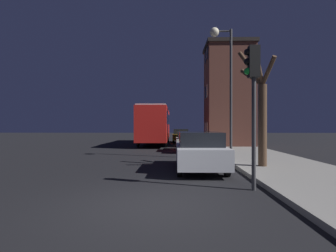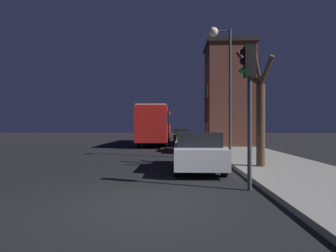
{
  "view_description": "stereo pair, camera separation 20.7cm",
  "coord_description": "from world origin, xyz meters",
  "px_view_note": "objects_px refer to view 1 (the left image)",
  "views": [
    {
      "loc": [
        0.5,
        -6.08,
        1.84
      ],
      "look_at": [
        0.06,
        13.46,
        1.81
      ],
      "focal_mm": 28.0,
      "sensor_mm": 36.0,
      "label": 1
    },
    {
      "loc": [
        0.71,
        -6.08,
        1.84
      ],
      "look_at": [
        0.06,
        13.46,
        1.81
      ],
      "focal_mm": 28.0,
      "sensor_mm": 36.0,
      "label": 2
    }
  ],
  "objects_px": {
    "car_far_lane": "(181,135)",
    "bare_tree": "(260,108)",
    "traffic_light": "(253,86)",
    "car_mid_lane": "(189,141)",
    "streetlamp": "(223,63)",
    "bus": "(155,123)",
    "car_near_lane": "(199,150)"
  },
  "relations": [
    {
      "from": "car_far_lane",
      "to": "bare_tree",
      "type": "bearing_deg",
      "value": -80.64
    },
    {
      "from": "streetlamp",
      "to": "car_mid_lane",
      "type": "distance_m",
      "value": 6.59
    },
    {
      "from": "traffic_light",
      "to": "bus",
      "type": "distance_m",
      "value": 18.83
    },
    {
      "from": "bare_tree",
      "to": "car_near_lane",
      "type": "relative_size",
      "value": 1.08
    },
    {
      "from": "car_far_lane",
      "to": "bus",
      "type": "bearing_deg",
      "value": -133.39
    },
    {
      "from": "car_near_lane",
      "to": "bus",
      "type": "bearing_deg",
      "value": 101.02
    },
    {
      "from": "streetlamp",
      "to": "bus",
      "type": "height_order",
      "value": "streetlamp"
    },
    {
      "from": "car_far_lane",
      "to": "streetlamp",
      "type": "bearing_deg",
      "value": -82.32
    },
    {
      "from": "car_near_lane",
      "to": "car_far_lane",
      "type": "relative_size",
      "value": 1.18
    },
    {
      "from": "car_mid_lane",
      "to": "traffic_light",
      "type": "bearing_deg",
      "value": -84.0
    },
    {
      "from": "car_mid_lane",
      "to": "car_far_lane",
      "type": "distance_m",
      "value": 9.79
    },
    {
      "from": "streetlamp",
      "to": "car_near_lane",
      "type": "xyz_separation_m",
      "value": [
        -1.6,
        -3.38,
        -4.47
      ]
    },
    {
      "from": "bus",
      "to": "car_mid_lane",
      "type": "bearing_deg",
      "value": -67.62
    },
    {
      "from": "car_near_lane",
      "to": "car_mid_lane",
      "type": "height_order",
      "value": "car_near_lane"
    },
    {
      "from": "streetlamp",
      "to": "bare_tree",
      "type": "xyz_separation_m",
      "value": [
        0.96,
        -3.25,
        -2.71
      ]
    },
    {
      "from": "car_near_lane",
      "to": "car_mid_lane",
      "type": "relative_size",
      "value": 1.11
    },
    {
      "from": "traffic_light",
      "to": "car_far_lane",
      "type": "distance_m",
      "value": 21.26
    },
    {
      "from": "bus",
      "to": "bare_tree",
      "type": "bearing_deg",
      "value": -69.71
    },
    {
      "from": "streetlamp",
      "to": "car_mid_lane",
      "type": "height_order",
      "value": "streetlamp"
    },
    {
      "from": "traffic_light",
      "to": "car_far_lane",
      "type": "height_order",
      "value": "traffic_light"
    },
    {
      "from": "traffic_light",
      "to": "car_mid_lane",
      "type": "height_order",
      "value": "traffic_light"
    },
    {
      "from": "streetlamp",
      "to": "traffic_light",
      "type": "relative_size",
      "value": 1.71
    },
    {
      "from": "traffic_light",
      "to": "bare_tree",
      "type": "bearing_deg",
      "value": 68.67
    },
    {
      "from": "traffic_light",
      "to": "car_far_lane",
      "type": "xyz_separation_m",
      "value": [
        -1.5,
        21.09,
        -2.2
      ]
    },
    {
      "from": "traffic_light",
      "to": "car_mid_lane",
      "type": "bearing_deg",
      "value": 96.0
    },
    {
      "from": "bus",
      "to": "car_far_lane",
      "type": "distance_m",
      "value": 4.01
    },
    {
      "from": "traffic_light",
      "to": "bus",
      "type": "bearing_deg",
      "value": 102.56
    },
    {
      "from": "streetlamp",
      "to": "traffic_light",
      "type": "distance_m",
      "value": 7.19
    },
    {
      "from": "traffic_light",
      "to": "bus",
      "type": "height_order",
      "value": "traffic_light"
    },
    {
      "from": "bus",
      "to": "car_far_lane",
      "type": "height_order",
      "value": "bus"
    },
    {
      "from": "car_far_lane",
      "to": "traffic_light",
      "type": "bearing_deg",
      "value": -85.92
    },
    {
      "from": "streetlamp",
      "to": "car_far_lane",
      "type": "relative_size",
      "value": 1.83
    }
  ]
}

